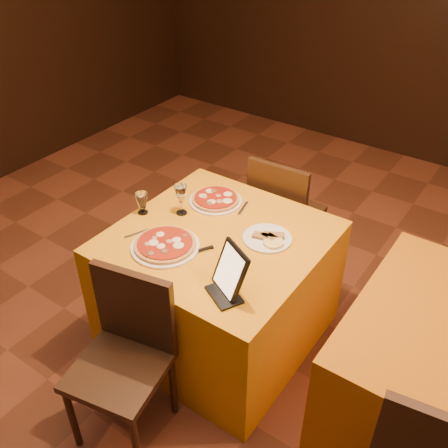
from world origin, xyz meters
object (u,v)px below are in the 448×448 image
Objects in this scene: water_glass at (142,203)px; tablet at (230,270)px; chair_main_near at (118,370)px; pizza_far at (216,200)px; pizza_near at (165,245)px; wine_glass at (181,199)px; main_table at (219,287)px; chair_main_far at (287,213)px.

tablet is (0.79, -0.25, 0.06)m from water_glass.
tablet reaches higher than chair_main_near.
pizza_near is at bearing -85.07° from pizza_far.
wine_glass reaches higher than water_glass.
chair_main_near is 0.67m from pizza_near.
water_glass reaches higher than main_table.
main_table is 8.46× the size of water_glass.
pizza_far is (-0.21, 0.27, 0.39)m from main_table.
chair_main_far is 0.66m from pizza_far.
chair_main_near is 7.00× the size of water_glass.
tablet is at bearing -47.23° from main_table.
chair_main_far is at bearing 68.55° from pizza_far.
chair_main_near is 1.15m from pizza_far.
water_glass is (-0.49, -0.89, 0.36)m from chair_main_far.
main_table is 1.21× the size of chair_main_far.
pizza_near is 0.37m from water_glass.
chair_main_far is 1.25m from tablet.
main_table is 3.46× the size of pizza_far.
tablet is at bearing 47.43° from chair_main_near.
water_glass is (-0.28, -0.34, 0.05)m from pizza_far.
chair_main_far is 1.08m from water_glass.
chair_main_near is at bearing -93.52° from tablet.
chair_main_far is 0.91m from wine_glass.
chair_main_far is at bearing 132.10° from tablet.
tablet reaches higher than pizza_far.
pizza_near is 2.82× the size of water_glass.
wine_glass is 0.23m from water_glass.
tablet is (0.60, -0.38, 0.03)m from wine_glass.
water_glass is (-0.32, 0.18, 0.05)m from pizza_near.
water_glass is at bearing -129.54° from pizza_far.
wine_glass reaches higher than chair_main_far.
wine_glass is at bearing 169.44° from main_table.
tablet is (0.47, -0.07, 0.10)m from pizza_near.
water_glass is 0.53× the size of tablet.
chair_main_near is 1.00× the size of chair_main_far.
main_table is 0.66m from tablet.
pizza_near reaches higher than main_table.
chair_main_near reaches higher than water_glass.
chair_main_near is 1.63m from chair_main_far.
pizza_near is (-0.17, 0.57, 0.31)m from chair_main_near.
main_table is at bearing 55.70° from pizza_near.
pizza_far is 2.45× the size of water_glass.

